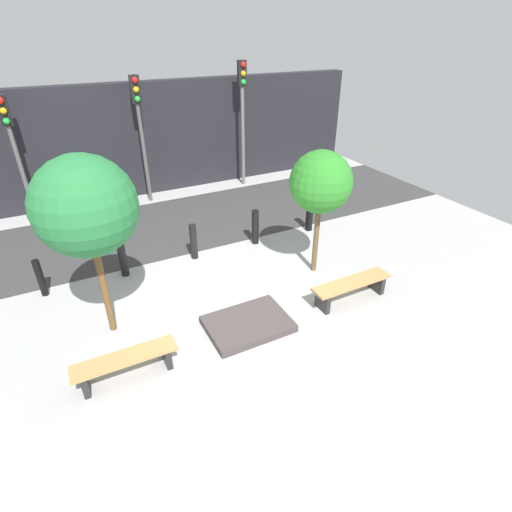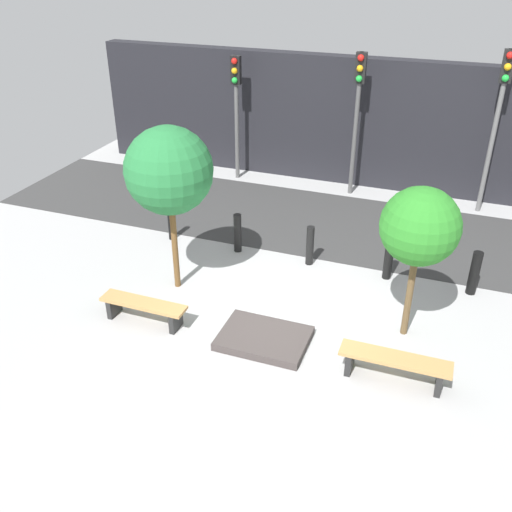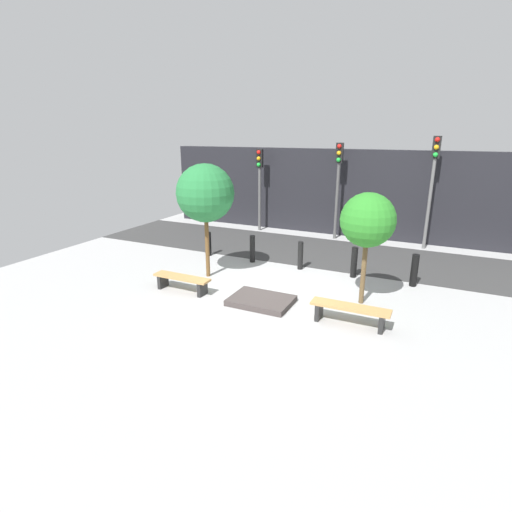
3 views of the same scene
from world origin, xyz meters
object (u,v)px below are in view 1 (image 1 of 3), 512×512
object	(u,v)px
bollard_left	(123,258)
bollard_center	(194,242)
tree_behind_left_bench	(85,207)
bollard_far_left	(40,278)
tree_behind_right_bench	(321,183)
planter_bed	(248,324)
bollard_right	(255,227)
bollard_far_right	(310,215)
traffic_light_mid_west	(139,118)
traffic_light_mid_east	(243,103)
bench_right	(351,286)
traffic_light_west	(12,138)
bench_left	(126,362)

from	to	relation	value
bollard_left	bollard_center	world-z (taller)	bollard_left
tree_behind_left_bench	bollard_far_left	distance (m)	3.05
tree_behind_right_bench	bollard_left	bearing A→B (deg)	155.49
planter_bed	tree_behind_left_bench	bearing A→B (deg)	153.66
bollard_right	tree_behind_left_bench	bearing A→B (deg)	-155.49
planter_bed	bollard_left	size ratio (longest dim) A/B	1.71
tree_behind_left_bench	bollard_far_right	xyz separation A→B (m)	(5.83, 1.87, -2.10)
bollard_left	traffic_light_mid_west	world-z (taller)	traffic_light_mid_west
bollard_far_left	bollard_far_right	bearing A→B (deg)	0.00
traffic_light_mid_west	traffic_light_mid_east	world-z (taller)	traffic_light_mid_east
tree_behind_left_bench	bollard_far_left	size ratio (longest dim) A/B	3.94
bench_right	bollard_center	size ratio (longest dim) A/B	1.98
tree_behind_right_bench	tree_behind_left_bench	bearing A→B (deg)	180.00
bollard_left	bollard_right	xyz separation A→B (m)	(3.47, 0.00, 0.01)
planter_bed	bollard_far_right	size ratio (longest dim) A/B	1.67
traffic_light_west	traffic_light_mid_west	size ratio (longest dim) A/B	0.92
bench_right	bollard_left	distance (m)	5.22
bench_left	planter_bed	world-z (taller)	bench_left
bollard_far_right	traffic_light_mid_east	size ratio (longest dim) A/B	0.23
planter_bed	tree_behind_right_bench	xyz separation A→B (m)	(2.36, 1.17, 2.13)
bollard_center	traffic_light_mid_east	distance (m)	6.04
bollard_far_left	bollard_left	xyz separation A→B (m)	(1.74, 0.00, 0.03)
bench_left	bollard_right	world-z (taller)	bollard_right
bollard_left	traffic_light_mid_east	world-z (taller)	traffic_light_mid_east
bench_right	tree_behind_right_bench	xyz separation A→B (m)	(0.00, 1.37, 1.87)
bench_left	traffic_light_west	distance (m)	7.93
bench_left	bollard_far_right	bearing A→B (deg)	29.32
bench_right	traffic_light_mid_east	bearing A→B (deg)	81.15
bollard_center	traffic_light_west	xyz separation A→B (m)	(-3.49, 4.31, 2.02)
bollard_left	traffic_light_mid_west	xyz separation A→B (m)	(1.74, 4.31, 2.21)
bollard_left	traffic_light_west	distance (m)	5.07
tree_behind_left_bench	bollard_far_left	world-z (taller)	tree_behind_left_bench
traffic_light_mid_west	bollard_center	bearing A→B (deg)	-90.00
tree_behind_left_bench	traffic_light_mid_west	distance (m)	6.61
planter_bed	bollard_left	world-z (taller)	bollard_left
bollard_far_left	traffic_light_mid_east	size ratio (longest dim) A/B	0.21
bench_left	bollard_far_left	distance (m)	3.42
bollard_far_left	bollard_center	world-z (taller)	bollard_center
bollard_left	bench_right	bearing A→B (deg)	-38.31
bollard_far_left	traffic_light_mid_east	world-z (taller)	traffic_light_mid_east
bollard_center	traffic_light_mid_east	world-z (taller)	traffic_light_mid_east
bench_left	bollard_left	size ratio (longest dim) A/B	1.83
planter_bed	bollard_center	bearing A→B (deg)	90.00
bollard_right	bollard_far_right	bearing A→B (deg)	0.00
tree_behind_right_bench	traffic_light_mid_east	world-z (taller)	traffic_light_mid_east
planter_bed	bollard_center	size ratio (longest dim) A/B	1.73
traffic_light_west	bollard_far_left	bearing A→B (deg)	-89.76
planter_bed	traffic_light_mid_west	distance (m)	7.79
tree_behind_right_bench	traffic_light_west	bearing A→B (deg)	133.42
traffic_light_mid_east	bollard_left	bearing A→B (deg)	-140.46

